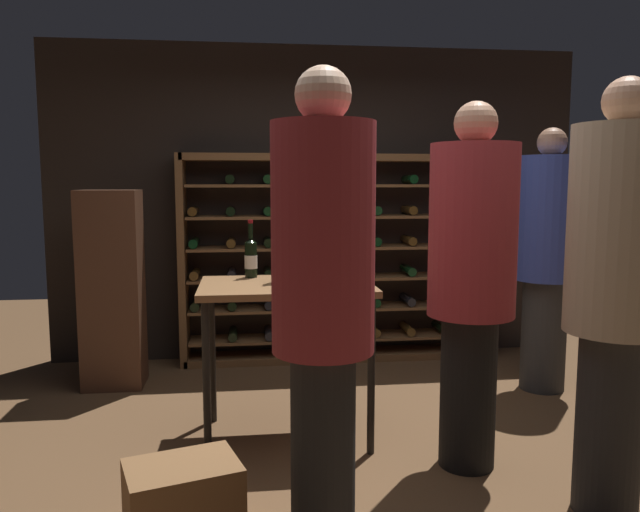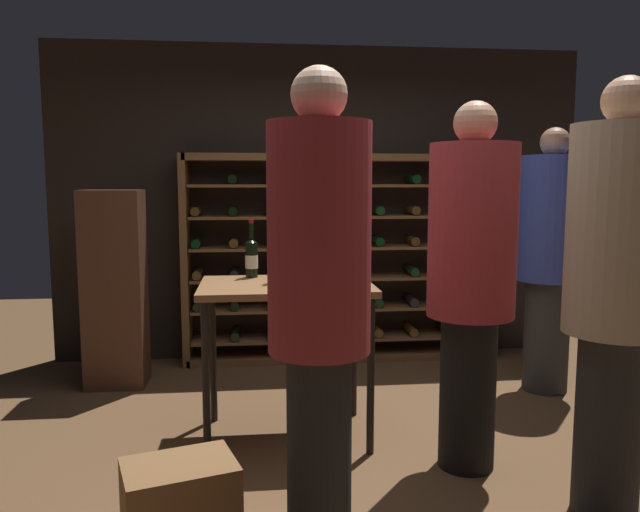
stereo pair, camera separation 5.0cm
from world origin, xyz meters
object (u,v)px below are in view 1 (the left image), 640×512
object	(u,v)px
tasting_table	(286,302)
wine_bottle_amber_reserve	(278,262)
person_guest_khaki	(547,248)
person_guest_blue_shirt	(323,290)
person_bystander_red_print	(617,279)
display_cabinet	(112,289)
wine_bottle_red_label	(294,259)
wine_crate	(183,501)
wine_bottle_black_capsule	(251,257)
wine_rack	(339,259)
wine_glass_stemmed_center	(340,261)
person_host_in_suit	(472,270)
wine_glass_stemmed_right	(330,261)

from	to	relation	value
tasting_table	wine_bottle_amber_reserve	xyz separation A→B (m)	(-0.04, 0.04, 0.24)
person_guest_khaki	tasting_table	bearing A→B (deg)	-82.48
person_guest_khaki	person_guest_blue_shirt	bearing A→B (deg)	-57.00
tasting_table	person_bystander_red_print	size ratio (longest dim) A/B	0.51
display_cabinet	wine_bottle_red_label	size ratio (longest dim) A/B	4.10
wine_crate	wine_bottle_black_capsule	bearing A→B (deg)	76.09
person_guest_khaki	wine_rack	bearing A→B (deg)	-135.22
person_guest_blue_shirt	display_cabinet	distance (m)	2.67
tasting_table	wine_crate	world-z (taller)	tasting_table
display_cabinet	person_guest_khaki	bearing A→B (deg)	-8.31
wine_rack	tasting_table	bearing A→B (deg)	-109.23
wine_rack	wine_glass_stemmed_center	bearing A→B (deg)	-98.35
person_bystander_red_print	wine_glass_stemmed_center	xyz separation A→B (m)	(-1.07, 1.32, -0.07)
person_host_in_suit	person_guest_khaki	size ratio (longest dim) A/B	1.01
wine_rack	wine_bottle_red_label	xyz separation A→B (m)	(-0.51, -1.49, 0.20)
tasting_table	display_cabinet	distance (m)	1.68
wine_rack	person_bystander_red_print	world-z (taller)	person_bystander_red_print
tasting_table	person_guest_blue_shirt	bearing A→B (deg)	-86.35
wine_rack	wine_glass_stemmed_center	xyz separation A→B (m)	(-0.20, -1.35, 0.17)
person_bystander_red_print	wine_bottle_red_label	distance (m)	1.82
tasting_table	person_guest_khaki	world-z (taller)	person_guest_khaki
wine_bottle_black_capsule	wine_glass_stemmed_center	bearing A→B (deg)	1.55
wine_crate	tasting_table	bearing A→B (deg)	63.05
wine_bottle_red_label	wine_glass_stemmed_right	bearing A→B (deg)	-13.29
wine_rack	wine_crate	world-z (taller)	wine_rack
wine_bottle_amber_reserve	wine_bottle_red_label	bearing A→B (deg)	43.61
wine_crate	wine_glass_stemmed_center	xyz separation A→B (m)	(0.89, 1.31, 0.88)
tasting_table	wine_glass_stemmed_center	bearing A→B (deg)	36.85
wine_crate	wine_glass_stemmed_right	xyz separation A→B (m)	(0.80, 1.11, 0.91)
person_guest_blue_shirt	display_cabinet	size ratio (longest dim) A/B	1.34
person_bystander_red_print	wine_glass_stemmed_center	world-z (taller)	person_bystander_red_print
person_guest_khaki	wine_crate	xyz separation A→B (m)	(-2.51, -1.68, -0.90)
person_host_in_suit	wine_glass_stemmed_center	xyz separation A→B (m)	(-0.59, 0.78, -0.04)
wine_rack	wine_glass_stemmed_center	distance (m)	1.37
person_guest_khaki	wine_bottle_black_capsule	xyz separation A→B (m)	(-2.18, -0.39, 0.01)
person_guest_blue_shirt	person_guest_khaki	xyz separation A→B (m)	(1.91, 1.82, -0.05)
person_host_in_suit	wine_bottle_red_label	bearing A→B (deg)	108.84
wine_rack	wine_glass_stemmed_right	world-z (taller)	wine_rack
person_guest_blue_shirt	wine_bottle_red_label	xyz separation A→B (m)	(-0.02, 1.30, -0.03)
person_host_in_suit	wine_crate	world-z (taller)	person_host_in_suit
person_bystander_red_print	person_host_in_suit	bearing A→B (deg)	168.00
person_guest_blue_shirt	wine_crate	world-z (taller)	person_guest_blue_shirt
person_bystander_red_print	person_guest_blue_shirt	distance (m)	1.37
person_guest_blue_shirt	wine_glass_stemmed_center	xyz separation A→B (m)	(0.29, 1.44, -0.07)
person_bystander_red_print	wine_glass_stemmed_right	size ratio (longest dim) A/B	12.56
wine_rack	wine_crate	distance (m)	2.96
wine_rack	wine_bottle_black_capsule	distance (m)	1.58
person_bystander_red_print	display_cabinet	size ratio (longest dim) A/B	1.35
wine_crate	wine_bottle_red_label	world-z (taller)	wine_bottle_red_label
wine_rack	person_guest_khaki	distance (m)	1.73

